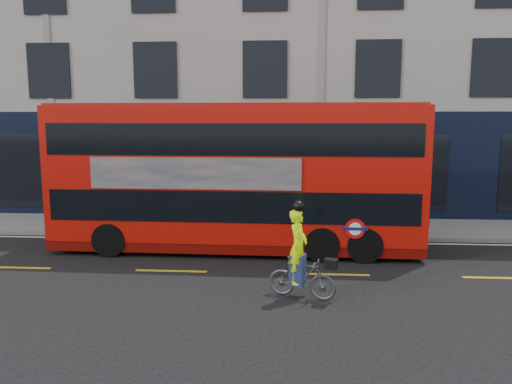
{
  "coord_description": "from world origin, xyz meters",
  "views": [
    {
      "loc": [
        -1.05,
        -10.33,
        3.81
      ],
      "look_at": [
        -1.96,
        2.71,
        1.84
      ],
      "focal_mm": 35.0,
      "sensor_mm": 36.0,
      "label": 1
    }
  ],
  "objects": [
    {
      "name": "ground",
      "position": [
        0.0,
        0.0,
        0.0
      ],
      "size": [
        120.0,
        120.0,
        0.0
      ],
      "primitive_type": "plane",
      "color": "black",
      "rests_on": "ground"
    },
    {
      "name": "pavement",
      "position": [
        0.0,
        6.5,
        0.06
      ],
      "size": [
        60.0,
        3.0,
        0.12
      ],
      "primitive_type": "cube",
      "color": "gray",
      "rests_on": "ground"
    },
    {
      "name": "kerb",
      "position": [
        0.0,
        5.0,
        0.07
      ],
      "size": [
        60.0,
        0.12,
        0.13
      ],
      "primitive_type": "cube",
      "color": "slate",
      "rests_on": "ground"
    },
    {
      "name": "building_terrace",
      "position": [
        0.0,
        12.94,
        7.49
      ],
      "size": [
        50.0,
        10.07,
        15.0
      ],
      "color": "#A8A59F",
      "rests_on": "ground"
    },
    {
      "name": "road_edge_line",
      "position": [
        0.0,
        4.7,
        0.0
      ],
      "size": [
        58.0,
        0.1,
        0.01
      ],
      "primitive_type": "cube",
      "color": "silver",
      "rests_on": "ground"
    },
    {
      "name": "lane_dashes",
      "position": [
        0.0,
        1.5,
        0.0
      ],
      "size": [
        58.0,
        0.12,
        0.01
      ],
      "primitive_type": null,
      "color": "gold",
      "rests_on": "ground"
    },
    {
      "name": "bus",
      "position": [
        -2.57,
        3.71,
        2.14
      ],
      "size": [
        10.41,
        2.56,
        4.17
      ],
      "rotation": [
        0.0,
        0.0,
        -0.02
      ],
      "color": "#BB0F07",
      "rests_on": "ground"
    },
    {
      "name": "cyclist",
      "position": [
        -0.82,
        -0.13,
        0.71
      ],
      "size": [
        1.53,
        0.85,
        2.1
      ],
      "rotation": [
        0.0,
        0.0,
        -0.31
      ],
      "color": "#45484A",
      "rests_on": "ground"
    }
  ]
}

